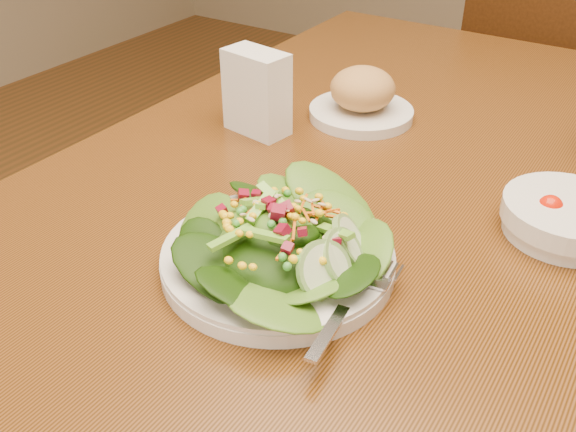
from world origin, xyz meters
name	(u,v)px	position (x,y,z in m)	size (l,w,h in m)	color
dining_table	(387,248)	(0.00, 0.00, 0.65)	(0.90, 1.40, 0.75)	brown
chair_far	(547,110)	(0.00, 0.99, 0.49)	(0.49, 0.49, 0.93)	#41200A
salad_plate	(285,249)	(-0.02, -0.23, 0.78)	(0.26, 0.25, 0.07)	silver
bread_plate	(362,98)	(-0.14, 0.17, 0.78)	(0.17, 0.17, 0.08)	silver
tomato_bowl	(566,218)	(0.21, 0.01, 0.77)	(0.15, 0.15, 0.05)	silver
napkin_holder	(257,90)	(-0.25, 0.04, 0.82)	(0.10, 0.07, 0.12)	white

